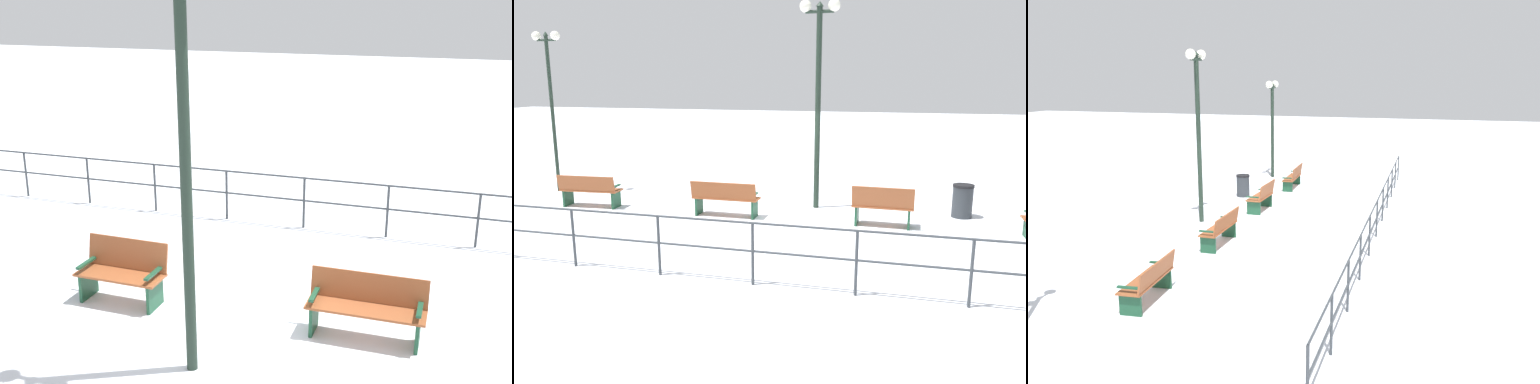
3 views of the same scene
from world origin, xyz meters
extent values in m
plane|color=white|center=(0.00, 0.00, 0.00)|extent=(80.00, 80.00, 0.00)
cube|color=brown|center=(0.10, -1.88, 0.47)|extent=(0.54, 1.38, 0.04)
cube|color=brown|center=(-0.16, -1.87, 0.72)|extent=(0.15, 1.37, 0.48)
cube|color=#19472D|center=(0.09, -2.46, 0.23)|extent=(0.46, 0.06, 0.47)
cube|color=#19472D|center=(0.11, -1.29, 0.23)|extent=(0.46, 0.06, 0.47)
cube|color=#19472D|center=(0.11, -2.46, 0.59)|extent=(0.46, 0.08, 0.04)
cube|color=#19472D|center=(0.13, -1.29, 0.59)|extent=(0.46, 0.08, 0.04)
cube|color=brown|center=(0.01, 1.88, 0.46)|extent=(0.47, 1.64, 0.04)
cube|color=brown|center=(-0.23, 1.87, 0.68)|extent=(0.11, 1.64, 0.41)
cube|color=#19472D|center=(0.01, 1.16, 0.23)|extent=(0.42, 0.05, 0.46)
cube|color=#19472D|center=(0.00, 2.59, 0.23)|extent=(0.42, 0.05, 0.46)
cube|color=#19472D|center=(0.03, 1.16, 0.58)|extent=(0.42, 0.07, 0.04)
cube|color=#19472D|center=(0.02, 2.59, 0.58)|extent=(0.42, 0.07, 0.04)
cube|color=brown|center=(0.00, 5.63, 0.45)|extent=(0.61, 1.61, 0.04)
cube|color=brown|center=(-0.25, 5.61, 0.67)|extent=(0.21, 1.58, 0.40)
cube|color=#19472D|center=(0.05, 4.94, 0.22)|extent=(0.45, 0.08, 0.45)
cube|color=#19472D|center=(-0.05, 6.31, 0.22)|extent=(0.45, 0.08, 0.45)
cube|color=#19472D|center=(0.07, 4.94, 0.57)|extent=(0.45, 0.10, 0.04)
cube|color=#19472D|center=(-0.03, 6.31, 0.57)|extent=(0.45, 0.10, 0.04)
cylinder|color=#1E2D23|center=(1.42, -0.10, 2.51)|extent=(0.14, 0.14, 5.01)
cylinder|color=#1E2D23|center=(1.42, -0.10, 4.89)|extent=(0.08, 0.70, 0.08)
sphere|color=white|center=(1.42, -0.45, 5.03)|extent=(0.30, 0.30, 0.30)
sphere|color=white|center=(1.42, 0.25, 5.03)|extent=(0.30, 0.30, 0.30)
cone|color=#1E2D23|center=(1.42, -0.10, 5.07)|extent=(0.20, 0.20, 0.12)
cylinder|color=#1E2D23|center=(1.42, 7.69, 2.24)|extent=(0.10, 0.10, 4.48)
cylinder|color=#1E2D23|center=(1.42, 7.69, 4.36)|extent=(0.06, 0.61, 0.06)
sphere|color=white|center=(1.42, 7.38, 4.48)|extent=(0.26, 0.26, 0.26)
sphere|color=white|center=(1.42, 7.99, 4.48)|extent=(0.26, 0.26, 0.26)
cone|color=#1E2D23|center=(1.42, 7.69, 4.54)|extent=(0.14, 0.14, 0.12)
cylinder|color=#383D42|center=(-3.98, -3.34, 0.53)|extent=(0.05, 0.05, 1.05)
cylinder|color=#383D42|center=(-3.98, -1.67, 0.53)|extent=(0.05, 0.05, 1.05)
cylinder|color=#383D42|center=(-3.98, 0.00, 0.53)|extent=(0.05, 0.05, 1.05)
cylinder|color=#383D42|center=(-3.98, 1.67, 0.53)|extent=(0.05, 0.05, 1.05)
cylinder|color=#383D42|center=(-3.98, 3.34, 0.53)|extent=(0.05, 0.05, 1.05)
cylinder|color=#383D42|center=(-3.98, 0.00, 1.05)|extent=(0.04, 16.71, 0.04)
cylinder|color=#383D42|center=(-3.98, 0.00, 0.58)|extent=(0.04, 16.71, 0.04)
cylinder|color=#2D3338|center=(1.36, -3.70, 0.38)|extent=(0.48, 0.48, 0.75)
cylinder|color=black|center=(1.36, -3.70, 0.78)|extent=(0.50, 0.50, 0.06)
camera|label=1|loc=(7.91, 2.90, 4.63)|focal=44.70mm
camera|label=2|loc=(-11.63, -2.33, 3.34)|focal=36.37mm
camera|label=3|loc=(-5.40, 14.51, 4.52)|focal=37.38mm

